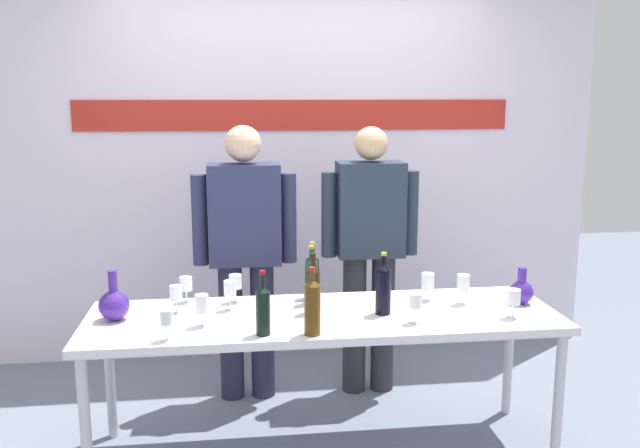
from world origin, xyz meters
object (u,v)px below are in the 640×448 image
at_px(decanter_blue_left, 114,304).
at_px(wine_glass_left_4, 230,289).
at_px(wine_bottle_2, 312,275).
at_px(wine_glass_left_2, 176,294).
at_px(wine_glass_right_3, 428,282).
at_px(display_table, 324,325).
at_px(wine_bottle_4, 383,287).
at_px(wine_glass_right_0, 415,302).
at_px(wine_bottle_0, 311,279).
at_px(wine_glass_left_1, 166,318).
at_px(wine_glass_right_1, 513,298).
at_px(wine_bottle_3, 312,306).
at_px(presenter_left, 245,246).
at_px(wine_glass_left_5, 202,304).
at_px(wine_bottle_1, 313,288).
at_px(wine_glass_left_0, 235,282).
at_px(wine_glass_right_2, 463,284).
at_px(wine_glass_left_3, 186,284).
at_px(decanter_blue_right, 521,291).
at_px(wine_bottle_5, 263,309).
at_px(presenter_right, 370,245).

xyz_separation_m(decanter_blue_left, wine_glass_left_4, (0.55, 0.08, 0.03)).
distance_m(wine_bottle_2, wine_glass_left_2, 0.71).
bearing_deg(wine_glass_left_2, wine_glass_right_3, 1.85).
distance_m(display_table, wine_bottle_4, 0.35).
distance_m(wine_bottle_4, wine_glass_right_0, 0.20).
relative_size(wine_bottle_2, wine_bottle_4, 0.97).
bearing_deg(wine_bottle_0, wine_glass_left_1, -146.96).
xyz_separation_m(wine_glass_left_2, wine_glass_right_1, (1.61, -0.27, 0.00)).
relative_size(display_table, wine_bottle_3, 7.41).
xyz_separation_m(decanter_blue_left, wine_glass_right_0, (1.41, -0.22, 0.02)).
bearing_deg(presenter_left, wine_glass_left_5, -104.79).
height_order(wine_glass_left_1, wine_glass_right_1, wine_glass_right_1).
distance_m(wine_bottle_1, wine_glass_right_3, 0.63).
distance_m(wine_glass_left_0, wine_glass_right_1, 1.39).
xyz_separation_m(wine_bottle_0, wine_glass_right_0, (0.45, -0.36, -0.03)).
distance_m(wine_glass_right_2, wine_glass_right_3, 0.18).
xyz_separation_m(wine_bottle_0, wine_bottle_3, (-0.05, -0.45, 0.00)).
xyz_separation_m(wine_bottle_2, wine_glass_left_3, (-0.66, -0.00, -0.03)).
relative_size(wine_glass_left_1, wine_glass_right_3, 0.94).
bearing_deg(display_table, wine_glass_left_5, -169.45).
distance_m(presenter_left, wine_bottle_3, 1.02).
relative_size(wine_bottle_1, wine_glass_right_1, 2.13).
relative_size(decanter_blue_left, wine_bottle_4, 0.79).
height_order(wine_glass_right_1, wine_glass_right_3, wine_glass_right_3).
bearing_deg(wine_glass_left_4, wine_glass_left_1, -124.93).
xyz_separation_m(decanter_blue_left, wine_glass_left_2, (0.29, 0.07, 0.02)).
bearing_deg(wine_glass_left_1, wine_glass_left_2, 88.43).
bearing_deg(wine_glass_right_0, wine_bottle_2, 133.17).
bearing_deg(wine_glass_left_5, decanter_blue_right, 5.10).
height_order(presenter_left, wine_bottle_3, presenter_left).
height_order(wine_glass_right_0, wine_glass_right_3, wine_glass_right_3).
relative_size(wine_bottle_5, wine_glass_left_3, 2.19).
distance_m(wine_bottle_2, wine_bottle_4, 0.44).
xyz_separation_m(decanter_blue_right, wine_bottle_5, (-1.34, -0.29, 0.05)).
relative_size(wine_glass_left_0, wine_glass_left_2, 1.05).
bearing_deg(wine_glass_left_2, wine_glass_right_0, -14.52).
bearing_deg(wine_bottle_3, wine_glass_right_3, 32.96).
bearing_deg(presenter_right, wine_glass_left_4, -144.57).
height_order(wine_bottle_0, wine_glass_right_0, wine_bottle_0).
relative_size(decanter_blue_right, wine_bottle_1, 0.63).
height_order(decanter_blue_right, wine_bottle_3, wine_bottle_3).
bearing_deg(wine_glass_right_1, wine_glass_left_3, 164.28).
height_order(presenter_left, presenter_right, presenter_left).
relative_size(display_table, wine_glass_left_5, 15.00).
bearing_deg(decanter_blue_right, presenter_right, 134.51).
bearing_deg(wine_glass_right_1, decanter_blue_right, 57.20).
relative_size(wine_glass_right_0, wine_glass_right_1, 1.01).
bearing_deg(wine_bottle_5, wine_bottle_3, -6.61).
distance_m(wine_glass_left_0, wine_glass_right_3, 1.00).
distance_m(decanter_blue_left, wine_glass_left_0, 0.61).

